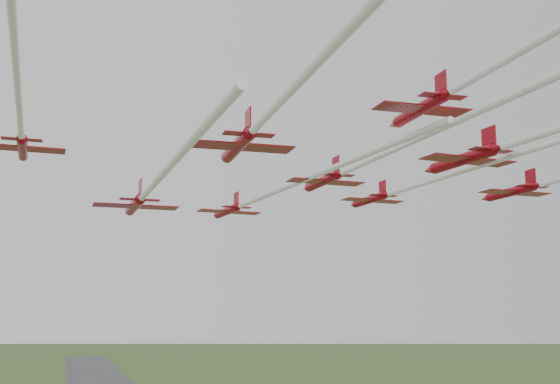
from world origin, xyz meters
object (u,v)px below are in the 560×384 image
object	(u,v)px
jet_row3_left	(20,118)
jet_row3_mid	(379,156)
jet_row2_left	(149,189)
jet_row2_right	(436,179)
jet_lead	(264,196)
jet_row4_left	(303,78)
jet_row4_right	(537,136)

from	to	relation	value
jet_row3_left	jet_row3_mid	size ratio (longest dim) A/B	0.89
jet_row2_left	jet_row2_right	distance (m)	32.10
jet_lead	jet_row2_right	distance (m)	20.25
jet_row3_mid	jet_lead	bearing A→B (deg)	97.14
jet_row2_right	jet_row3_left	size ratio (longest dim) A/B	1.25
jet_row4_left	jet_row4_right	bearing A→B (deg)	27.55
jet_row2_right	jet_row4_right	world-z (taller)	jet_row4_right
jet_row2_right	jet_row2_left	bearing A→B (deg)	174.54
jet_row4_right	jet_row2_left	bearing A→B (deg)	141.89
jet_row3_left	jet_lead	bearing A→B (deg)	37.26
jet_row2_right	jet_row4_left	world-z (taller)	jet_row2_right
jet_row2_left	jet_row3_mid	bearing A→B (deg)	-36.67
jet_row2_left	jet_row4_right	bearing A→B (deg)	-33.86
jet_row2_left	jet_row4_left	world-z (taller)	jet_row4_left
jet_row3_mid	jet_row4_left	distance (m)	23.72
jet_row2_left	jet_row4_left	distance (m)	32.88
jet_lead	jet_row2_left	distance (m)	18.17
jet_lead	jet_row4_left	size ratio (longest dim) A/B	0.84
jet_lead	jet_row4_right	size ratio (longest dim) A/B	1.11
jet_lead	jet_row2_left	xyz separation A→B (m)	(-14.84, -10.35, -1.74)
jet_row3_left	jet_row4_left	xyz separation A→B (m)	(16.88, -21.02, -1.93)
jet_row3_mid	jet_row4_left	bearing A→B (deg)	-128.45
jet_lead	jet_row3_left	bearing A→B (deg)	-147.18
jet_lead	jet_row3_mid	size ratio (longest dim) A/B	1.05
jet_row3_left	jet_row3_mid	xyz separation A→B (m)	(30.68, -1.75, -1.49)
jet_row2_right	jet_lead	bearing A→B (deg)	143.19
jet_row4_right	jet_lead	bearing A→B (deg)	112.59
jet_row2_left	jet_row3_left	bearing A→B (deg)	-137.63
jet_lead	jet_row2_left	world-z (taller)	jet_lead
jet_row2_left	jet_row4_left	xyz separation A→B (m)	(5.17, -32.44, 1.31)
jet_row4_left	jet_row4_right	world-z (taller)	jet_row4_right
jet_row3_left	jet_row4_left	world-z (taller)	jet_row3_left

